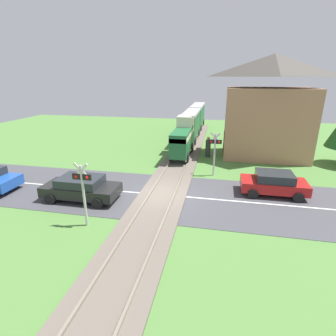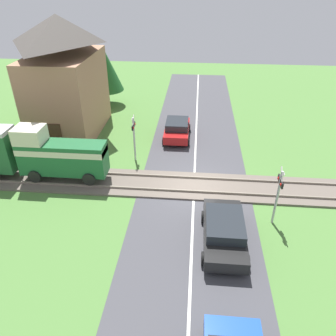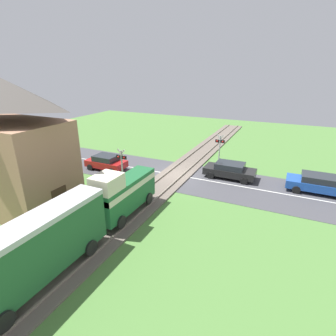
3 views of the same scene
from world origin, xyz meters
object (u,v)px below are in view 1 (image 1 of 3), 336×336
object	(u,v)px
car_near_crossing	(81,188)
pedestrian_by_station	(208,148)
crossing_signal_east_approach	(215,148)
car_far_side	(274,183)
station_building	(268,109)
train	(192,123)
crossing_signal_west_approach	(83,186)

from	to	relation	value
car_near_crossing	pedestrian_by_station	distance (m)	12.04
car_near_crossing	crossing_signal_east_approach	distance (m)	9.17
car_far_side	pedestrian_by_station	size ratio (longest dim) A/B	2.11
pedestrian_by_station	car_near_crossing	bearing A→B (deg)	-123.34
crossing_signal_east_approach	station_building	world-z (taller)	station_building
train	car_far_side	size ratio (longest dim) A/B	5.24
train	crossing_signal_east_approach	xyz separation A→B (m)	(2.82, -11.16, 0.12)
train	station_building	world-z (taller)	station_building
crossing_signal_east_approach	car_far_side	bearing A→B (deg)	-35.15
car_far_side	crossing_signal_west_approach	size ratio (longest dim) A/B	1.20
train	pedestrian_by_station	xyz separation A→B (m)	(2.16, -6.52, -1.08)
train	car_far_side	bearing A→B (deg)	-64.84
crossing_signal_east_approach	pedestrian_by_station	size ratio (longest dim) A/B	1.75
car_far_side	crossing_signal_west_approach	bearing A→B (deg)	-149.63
crossing_signal_east_approach	station_building	bearing A→B (deg)	53.86
pedestrian_by_station	station_building	bearing A→B (deg)	12.16
car_near_crossing	crossing_signal_east_approach	xyz separation A→B (m)	(7.28, 5.42, 1.28)
station_building	pedestrian_by_station	xyz separation A→B (m)	(-4.81, -1.04, -3.30)
car_near_crossing	train	bearing A→B (deg)	74.94
car_far_side	train	bearing A→B (deg)	115.16
crossing_signal_west_approach	station_building	distance (m)	16.92
crossing_signal_west_approach	car_far_side	bearing A→B (deg)	30.37
train	crossing_signal_east_approach	world-z (taller)	train
car_near_crossing	crossing_signal_east_approach	size ratio (longest dim) A/B	1.37
train	crossing_signal_west_approach	xyz separation A→B (m)	(-2.82, -19.13, 0.12)
crossing_signal_west_approach	station_building	xyz separation A→B (m)	(9.79, 13.64, 2.11)
crossing_signal_east_approach	pedestrian_by_station	xyz separation A→B (m)	(-0.67, 4.64, -1.19)
station_building	car_near_crossing	bearing A→B (deg)	-135.84
car_near_crossing	pedestrian_by_station	size ratio (longest dim) A/B	2.41
car_near_crossing	crossing_signal_east_approach	bearing A→B (deg)	36.67
car_far_side	car_near_crossing	bearing A→B (deg)	-165.20
car_near_crossing	station_building	bearing A→B (deg)	44.16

